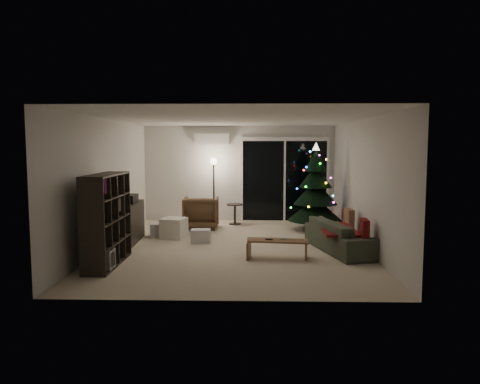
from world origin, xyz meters
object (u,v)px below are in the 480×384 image
(media_cabinet, at_px, (127,222))
(coffee_table, at_px, (277,249))
(armchair, at_px, (201,213))
(sofa, at_px, (343,236))
(bookshelf, at_px, (96,220))
(christmas_tree, at_px, (315,187))

(media_cabinet, distance_m, coffee_table, 3.35)
(armchair, bearing_deg, media_cabinet, 48.03)
(sofa, bearing_deg, bookshelf, 90.47)
(bookshelf, distance_m, christmas_tree, 5.23)
(bookshelf, xyz_separation_m, coffee_table, (3.04, 0.49, -0.59))
(media_cabinet, distance_m, sofa, 4.37)
(media_cabinet, relative_size, armchair, 1.55)
(armchair, distance_m, christmas_tree, 2.79)
(bookshelf, relative_size, armchair, 1.82)
(media_cabinet, bearing_deg, armchair, 47.71)
(bookshelf, relative_size, coffee_table, 1.43)
(armchair, bearing_deg, sofa, 139.49)
(armchair, height_order, coffee_table, armchair)
(bookshelf, height_order, sofa, bookshelf)
(bookshelf, distance_m, coffee_table, 3.14)
(bookshelf, xyz_separation_m, media_cabinet, (0.00, 1.88, -0.36))
(coffee_table, height_order, christmas_tree, christmas_tree)
(bookshelf, height_order, armchair, bookshelf)
(sofa, xyz_separation_m, coffee_table, (-1.26, -0.63, -0.12))
(christmas_tree, bearing_deg, bookshelf, -141.15)
(media_cabinet, bearing_deg, christmas_tree, 17.04)
(media_cabinet, relative_size, coffee_table, 1.21)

